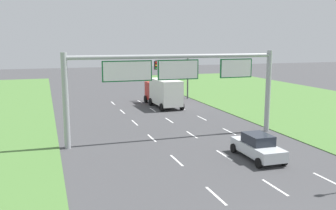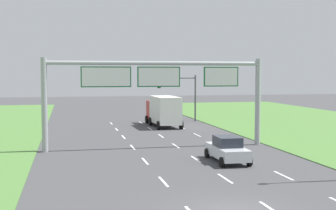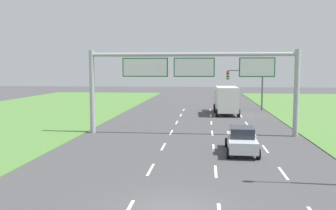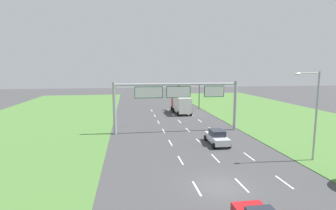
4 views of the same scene
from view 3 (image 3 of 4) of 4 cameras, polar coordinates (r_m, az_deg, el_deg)
The scene contains 7 objects.
lane_dashes_inner_left at distance 23.42m, azimuth -1.58°, elevation -7.86°, with size 0.14×56.40×0.01m.
lane_dashes_inner_right at distance 23.24m, azimuth 7.10°, elevation -8.01°, with size 0.14×56.40×0.01m.
lane_dashes_slip at distance 23.58m, azimuth 15.71°, elevation -7.98°, with size 0.14×56.40×0.01m.
car_near_red at distance 24.79m, azimuth 11.14°, elevation -5.27°, with size 2.10×4.53×1.68m.
box_truck at distance 45.48m, azimuth 8.80°, elevation 0.85°, with size 2.87×7.61×3.33m.
sign_gantry at distance 30.77m, azimuth 3.68°, elevation 4.66°, with size 17.24×0.44×7.00m.
traffic_light_mast at distance 50.37m, azimuth 12.02°, elevation 3.62°, with size 4.76×0.49×5.60m.
Camera 3 is at (1.21, -13.59, 5.42)m, focal length 40.00 mm.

